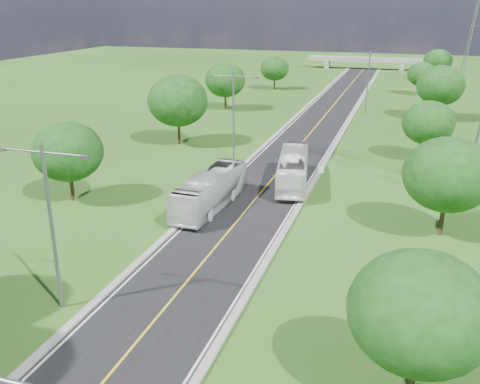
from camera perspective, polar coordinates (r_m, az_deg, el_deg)
name	(u,v)px	position (r m, az deg, el deg)	size (l,w,h in m)	color
ground	(309,135)	(74.50, 7.38, 6.06)	(260.00, 260.00, 0.00)	#294C15
road	(317,126)	(80.26, 8.18, 7.02)	(8.00, 150.00, 0.06)	black
curb_left	(288,123)	(81.02, 5.20, 7.31)	(0.50, 150.00, 0.22)	gray
curb_right	(346,127)	(79.69, 11.21, 6.81)	(0.50, 150.00, 0.22)	gray
speed_limit_sign	(321,173)	(52.31, 8.61, 1.97)	(0.55, 0.09, 2.40)	slate
overpass	(364,60)	(152.62, 13.12, 13.54)	(30.00, 3.00, 3.20)	gray
streetlight_near_left	(50,215)	(31.95, -19.58, -2.31)	(5.90, 0.25, 10.00)	slate
streetlight_mid_left	(233,109)	(60.43, -0.70, 8.82)	(5.90, 0.25, 10.00)	slate
streetlight_far_right	(368,76)	(90.32, 13.53, 11.89)	(5.90, 0.25, 10.00)	slate
tree_lb	(68,152)	(50.28, -17.88, 4.13)	(6.30, 6.30, 7.33)	black
tree_lc	(178,101)	(68.31, -6.65, 9.64)	(7.56, 7.56, 8.79)	black
tree_ld	(225,80)	(91.20, -1.58, 11.85)	(6.72, 6.72, 7.82)	black
tree_le	(275,68)	(113.42, 3.72, 13.03)	(5.88, 5.88, 6.84)	black
tree_ra	(420,312)	(24.85, 18.63, -12.03)	(6.30, 6.30, 7.33)	black
tree_rb	(448,175)	(43.29, 21.29, 1.73)	(6.72, 6.72, 7.82)	black
tree_rc	(428,123)	(64.72, 19.46, 6.98)	(5.88, 5.88, 6.84)	black
tree_rd	(441,86)	(88.30, 20.61, 10.58)	(7.14, 7.14, 8.30)	black
tree_re	(422,74)	(112.17, 18.82, 11.82)	(5.46, 5.46, 6.35)	black
tree_rf	(438,61)	(132.08, 20.37, 12.95)	(6.30, 6.30, 7.33)	black
bus_outbound	(293,169)	(53.07, 5.68, 2.44)	(2.71, 11.59, 3.23)	white
bus_inbound	(210,190)	(46.94, -3.17, 0.19)	(2.70, 11.54, 3.21)	silver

